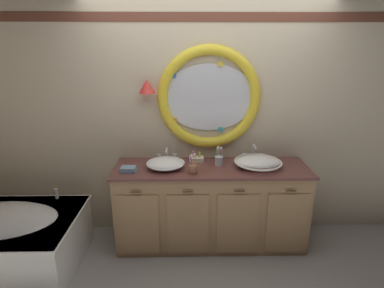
% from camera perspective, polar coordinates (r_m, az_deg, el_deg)
% --- Properties ---
extents(ground_plane, '(14.00, 14.00, 0.00)m').
position_cam_1_polar(ground_plane, '(3.38, 3.07, -19.77)').
color(ground_plane, gray).
extents(back_wall_assembly, '(6.40, 0.26, 2.60)m').
position_cam_1_polar(back_wall_assembly, '(3.35, 2.75, 5.06)').
color(back_wall_assembly, beige).
rests_on(back_wall_assembly, ground_plane).
extents(vanity_counter, '(1.99, 0.61, 0.87)m').
position_cam_1_polar(vanity_counter, '(3.37, 3.46, -11.08)').
color(vanity_counter, tan).
rests_on(vanity_counter, ground_plane).
extents(bathtub, '(1.49, 0.99, 0.62)m').
position_cam_1_polar(bathtub, '(3.58, -31.84, -14.44)').
color(bathtub, white).
rests_on(bathtub, ground_plane).
extents(sink_basin_left, '(0.39, 0.39, 0.10)m').
position_cam_1_polar(sink_basin_left, '(3.14, -4.88, -3.56)').
color(sink_basin_left, white).
rests_on(sink_basin_left, vanity_counter).
extents(sink_basin_right, '(0.48, 0.48, 0.12)m').
position_cam_1_polar(sink_basin_right, '(3.21, 12.01, -3.27)').
color(sink_basin_right, white).
rests_on(sink_basin_right, vanity_counter).
extents(faucet_set_left, '(0.22, 0.15, 0.14)m').
position_cam_1_polar(faucet_set_left, '(3.35, -4.64, -2.05)').
color(faucet_set_left, silver).
rests_on(faucet_set_left, vanity_counter).
extents(faucet_set_right, '(0.24, 0.15, 0.18)m').
position_cam_1_polar(faucet_set_right, '(3.41, 11.20, -1.73)').
color(faucet_set_right, silver).
rests_on(faucet_set_right, vanity_counter).
extents(toothbrush_holder_left, '(0.09, 0.09, 0.21)m').
position_cam_1_polar(toothbrush_holder_left, '(3.00, 0.19, -4.55)').
color(toothbrush_holder_left, '#996647').
rests_on(toothbrush_holder_left, vanity_counter).
extents(toothbrush_holder_right, '(0.09, 0.09, 0.20)m').
position_cam_1_polar(toothbrush_holder_right, '(3.21, 4.97, -2.98)').
color(toothbrush_holder_right, silver).
rests_on(toothbrush_holder_right, vanity_counter).
extents(soap_dispenser, '(0.05, 0.06, 0.17)m').
position_cam_1_polar(soap_dispenser, '(3.32, 4.87, -1.90)').
color(soap_dispenser, '#6BAD66').
rests_on(soap_dispenser, vanity_counter).
extents(folded_hand_towel, '(0.16, 0.12, 0.05)m').
position_cam_1_polar(folded_hand_towel, '(3.12, -11.62, -4.57)').
color(folded_hand_towel, '#7593A8').
rests_on(folded_hand_towel, vanity_counter).
extents(toiletry_basket, '(0.15, 0.10, 0.11)m').
position_cam_1_polar(toiletry_basket, '(3.32, 0.81, -2.71)').
color(toiletry_basket, beige).
rests_on(toiletry_basket, vanity_counter).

